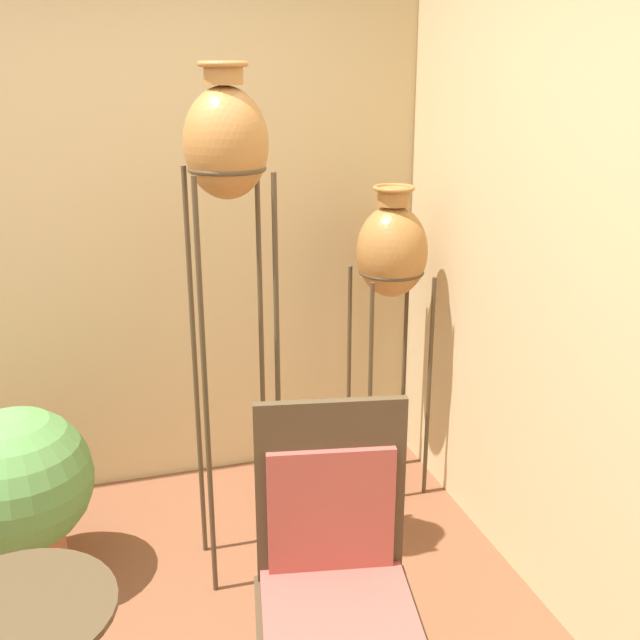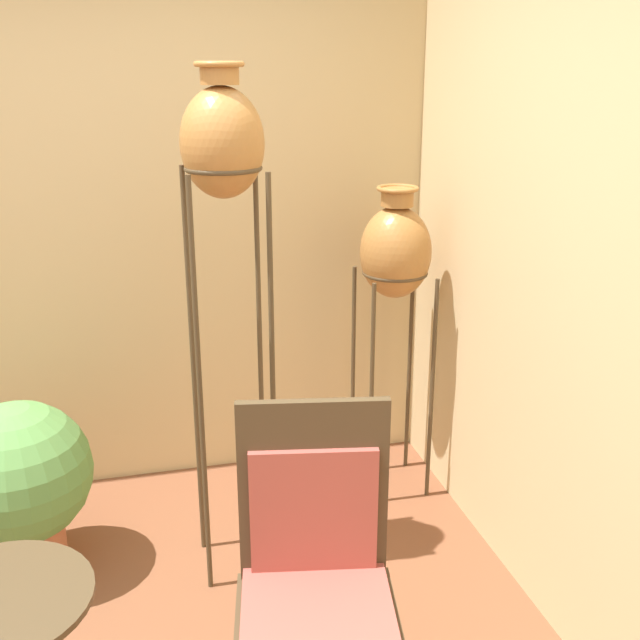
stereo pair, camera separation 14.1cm
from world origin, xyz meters
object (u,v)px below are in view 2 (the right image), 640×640
object	(u,v)px
vase_stand_tall	(223,158)
chair	(316,567)
vase_stand_medium	(395,255)
potted_plant	(20,481)

from	to	relation	value
vase_stand_tall	chair	xyz separation A→B (m)	(0.11, -0.93, -1.06)
vase_stand_medium	chair	bearing A→B (deg)	-117.53
vase_stand_tall	chair	distance (m)	1.42
chair	vase_stand_medium	bearing A→B (deg)	73.07
vase_stand_tall	vase_stand_medium	size ratio (longest dim) A/B	1.35
vase_stand_tall	chair	world-z (taller)	vase_stand_tall
vase_stand_tall	vase_stand_medium	distance (m)	1.06
chair	potted_plant	bearing A→B (deg)	142.21
vase_stand_tall	potted_plant	distance (m)	1.52
vase_stand_medium	chair	distance (m)	1.65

